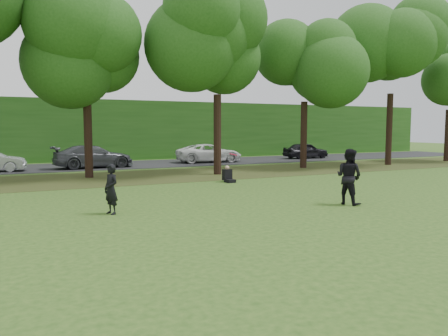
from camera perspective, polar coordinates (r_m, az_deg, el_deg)
name	(u,v)px	position (r m, az deg, el deg)	size (l,w,h in m)	color
ground	(272,221)	(12.90, 6.34, -6.95)	(120.00, 120.00, 0.00)	#264A17
leaf_litter	(147,176)	(24.74, -9.98, -1.09)	(60.00, 7.00, 0.01)	#443B18
street	(116,165)	(32.47, -13.89, 0.36)	(70.00, 7.00, 0.02)	black
far_hedge	(100,130)	(38.24, -15.88, 4.78)	(70.00, 3.00, 5.00)	#204F16
player_left	(111,189)	(14.22, -14.53, -2.71)	(0.58, 0.38, 1.58)	black
player_right	(349,177)	(16.11, 16.00, -1.10)	(0.96, 0.75, 1.99)	black
parked_cars	(126,156)	(31.51, -12.69, 1.55)	(37.71, 3.74, 1.52)	black
frisbee	(233,154)	(14.93, 1.20, 1.79)	(0.33, 0.33, 0.10)	#F31450
seated_person	(228,176)	(21.87, 0.52, -1.04)	(0.44, 0.75, 0.83)	black
tree_line	(139,32)	(24.96, -11.03, 17.04)	(55.30, 7.90, 12.31)	black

